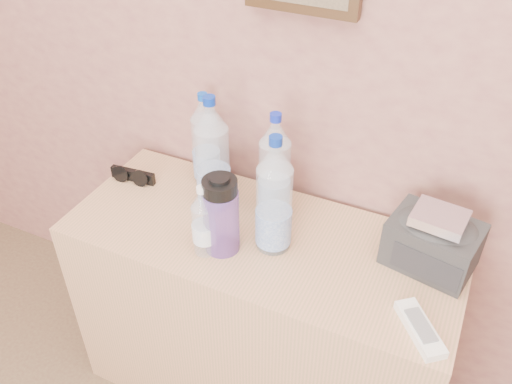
# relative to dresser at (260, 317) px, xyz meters

# --- Properties ---
(dresser) EXTENTS (1.13, 0.47, 0.71)m
(dresser) POSITION_rel_dresser_xyz_m (0.00, 0.00, 0.00)
(dresser) COLOR tan
(dresser) RESTS_ON ground
(pet_large_a) EXTENTS (0.10, 0.10, 0.36)m
(pet_large_a) POSITION_rel_dresser_xyz_m (-0.19, 0.08, 0.51)
(pet_large_a) COLOR white
(pet_large_a) RESTS_ON dresser
(pet_large_b) EXTENTS (0.08, 0.08, 0.31)m
(pet_large_b) POSITION_rel_dresser_xyz_m (-0.27, 0.18, 0.49)
(pet_large_b) COLOR silver
(pet_large_b) RESTS_ON dresser
(pet_large_c) EXTENTS (0.09, 0.09, 0.33)m
(pet_large_c) POSITION_rel_dresser_xyz_m (-0.01, 0.12, 0.50)
(pet_large_c) COLOR silver
(pet_large_c) RESTS_ON dresser
(pet_large_d) EXTENTS (0.10, 0.10, 0.35)m
(pet_large_d) POSITION_rel_dresser_xyz_m (0.05, -0.02, 0.51)
(pet_large_d) COLOR silver
(pet_large_d) RESTS_ON dresser
(pet_small) EXTENTS (0.06, 0.06, 0.22)m
(pet_small) POSITION_rel_dresser_xyz_m (-0.11, -0.12, 0.45)
(pet_small) COLOR silver
(pet_small) RESTS_ON dresser
(nalgene_bottle) EXTENTS (0.10, 0.10, 0.24)m
(nalgene_bottle) POSITION_rel_dresser_xyz_m (-0.08, -0.09, 0.47)
(nalgene_bottle) COLOR #6F45A7
(nalgene_bottle) RESTS_ON dresser
(sunglasses) EXTENTS (0.16, 0.07, 0.04)m
(sunglasses) POSITION_rel_dresser_xyz_m (-0.49, 0.07, 0.37)
(sunglasses) COLOR black
(sunglasses) RESTS_ON dresser
(ac_remote) EXTENTS (0.15, 0.16, 0.02)m
(ac_remote) POSITION_rel_dresser_xyz_m (0.48, -0.15, 0.37)
(ac_remote) COLOR beige
(ac_remote) RESTS_ON dresser
(toiletry_bag) EXTENTS (0.25, 0.20, 0.15)m
(toiletry_bag) POSITION_rel_dresser_xyz_m (0.45, 0.09, 0.43)
(toiletry_bag) COLOR black
(toiletry_bag) RESTS_ON dresser
(foil_packet) EXTENTS (0.14, 0.12, 0.03)m
(foil_packet) POSITION_rel_dresser_xyz_m (0.45, 0.08, 0.52)
(foil_packet) COLOR silver
(foil_packet) RESTS_ON toiletry_bag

